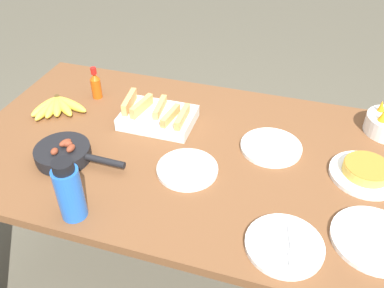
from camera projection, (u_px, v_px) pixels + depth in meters
ground_plane at (192, 271)px, 2.02m from camera, size 14.00×14.00×0.00m
dining_table at (192, 169)px, 1.60m from camera, size 1.74×0.98×0.78m
banana_bunch at (57, 106)px, 1.74m from camera, size 0.22×0.20×0.04m
melon_tray at (157, 116)px, 1.66m from camera, size 0.29×0.21×0.10m
skillet at (65, 153)px, 1.48m from camera, size 0.35×0.20×0.08m
frittata_plate_center at (366, 172)px, 1.41m from camera, size 0.25×0.25×0.05m
empty_plate_near_front at (284, 245)px, 1.18m from camera, size 0.23×0.23×0.02m
empty_plate_far_left at (271, 147)px, 1.54m from camera, size 0.23×0.23×0.02m
empty_plate_far_right at (375, 239)px, 1.20m from camera, size 0.26×0.26×0.02m
empty_plate_mid_edge at (187, 169)px, 1.44m from camera, size 0.22×0.22×0.02m
water_bottle at (69, 191)px, 1.22m from camera, size 0.08×0.08×0.22m
hot_sauce_bottle at (96, 85)px, 1.80m from camera, size 0.04×0.04×0.15m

